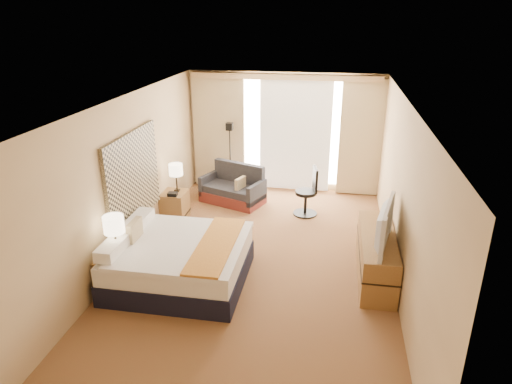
% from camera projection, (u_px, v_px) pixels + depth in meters
% --- Properties ---
extents(floor, '(4.20, 7.00, 0.02)m').
position_uv_depth(floor, '(257.00, 265.00, 7.31)').
color(floor, maroon).
rests_on(floor, ground).
extents(ceiling, '(4.20, 7.00, 0.02)m').
position_uv_depth(ceiling, '(257.00, 103.00, 6.35)').
color(ceiling, silver).
rests_on(ceiling, wall_back).
extents(wall_back, '(4.20, 0.02, 2.60)m').
position_uv_depth(wall_back, '(284.00, 132.00, 10.04)').
color(wall_back, '#D6B582').
rests_on(wall_back, ground).
extents(wall_front, '(4.20, 0.02, 2.60)m').
position_uv_depth(wall_front, '(182.00, 347.00, 3.63)').
color(wall_front, '#D6B582').
rests_on(wall_front, ground).
extents(wall_left, '(0.02, 7.00, 2.60)m').
position_uv_depth(wall_left, '(126.00, 181.00, 7.17)').
color(wall_left, '#D6B582').
rests_on(wall_left, ground).
extents(wall_right, '(0.02, 7.00, 2.60)m').
position_uv_depth(wall_right, '(402.00, 199.00, 6.50)').
color(wall_right, '#D6B582').
rests_on(wall_right, ground).
extents(headboard, '(0.06, 1.85, 1.50)m').
position_uv_depth(headboard, '(134.00, 178.00, 7.35)').
color(headboard, black).
rests_on(headboard, wall_left).
extents(nightstand_left, '(0.45, 0.52, 0.55)m').
position_uv_depth(nightstand_left, '(117.00, 274.00, 6.55)').
color(nightstand_left, olive).
rests_on(nightstand_left, floor).
extents(nightstand_right, '(0.45, 0.52, 0.55)m').
position_uv_depth(nightstand_right, '(175.00, 206.00, 8.84)').
color(nightstand_right, olive).
rests_on(nightstand_right, floor).
extents(media_dresser, '(0.50, 1.80, 0.70)m').
position_uv_depth(media_dresser, '(376.00, 255.00, 6.89)').
color(media_dresser, olive).
rests_on(media_dresser, floor).
extents(window, '(2.30, 0.02, 2.30)m').
position_uv_depth(window, '(295.00, 132.00, 9.96)').
color(window, white).
rests_on(window, wall_back).
extents(curtains, '(4.12, 0.19, 2.56)m').
position_uv_depth(curtains, '(284.00, 129.00, 9.89)').
color(curtains, '#CAB38E').
rests_on(curtains, floor).
extents(bed, '(1.92, 1.75, 0.93)m').
position_uv_depth(bed, '(179.00, 261.00, 6.76)').
color(bed, black).
rests_on(bed, floor).
extents(loveseat, '(1.45, 1.10, 0.80)m').
position_uv_depth(loveseat, '(234.00, 190.00, 9.64)').
color(loveseat, maroon).
rests_on(loveseat, floor).
extents(floor_lamp, '(0.20, 0.20, 1.55)m').
position_uv_depth(floor_lamp, '(230.00, 143.00, 9.97)').
color(floor_lamp, black).
rests_on(floor_lamp, floor).
extents(desk_chair, '(0.47, 0.47, 0.98)m').
position_uv_depth(desk_chair, '(308.00, 194.00, 8.98)').
color(desk_chair, black).
rests_on(desk_chair, floor).
extents(lamp_left, '(0.29, 0.29, 0.61)m').
position_uv_depth(lamp_left, '(114.00, 225.00, 6.32)').
color(lamp_left, black).
rests_on(lamp_left, nightstand_left).
extents(lamp_right, '(0.26, 0.26, 0.55)m').
position_uv_depth(lamp_right, '(176.00, 170.00, 8.64)').
color(lamp_right, black).
rests_on(lamp_right, nightstand_right).
extents(tissue_box, '(0.15, 0.15, 0.11)m').
position_uv_depth(tissue_box, '(114.00, 255.00, 6.40)').
color(tissue_box, '#94C5E6').
rests_on(tissue_box, nightstand_left).
extents(telephone, '(0.19, 0.15, 0.07)m').
position_uv_depth(telephone, '(173.00, 194.00, 8.57)').
color(telephone, black).
rests_on(telephone, nightstand_right).
extents(television, '(0.36, 1.10, 0.63)m').
position_uv_depth(television, '(379.00, 224.00, 6.37)').
color(television, black).
rests_on(television, media_dresser).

